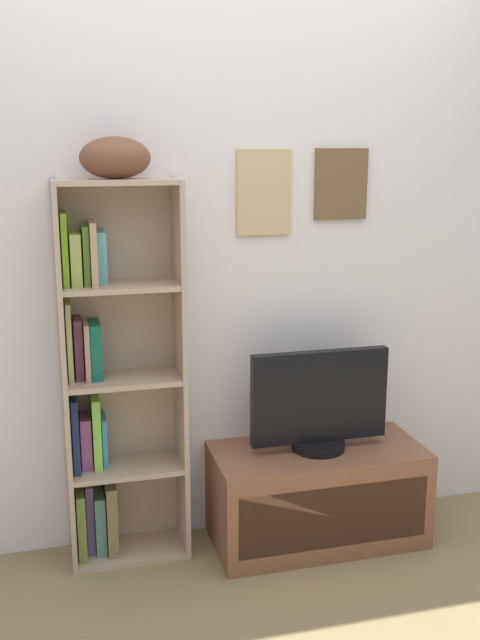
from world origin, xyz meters
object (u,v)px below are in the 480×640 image
at_px(television, 320,403).
at_px(football, 115,158).
at_px(tv_stand, 317,495).
at_px(bookshelf, 110,387).

bearing_deg(television, football, 173.42).
distance_m(tv_stand, television, 0.41).
bearing_deg(tv_stand, bookshelf, 171.91).
bearing_deg(television, tv_stand, -90.00).
bearing_deg(football, tv_stand, -6.66).
distance_m(football, tv_stand, 1.62).
height_order(football, tv_stand, football).
relative_size(bookshelf, football, 5.81).
bearing_deg(bookshelf, football, -26.93).
xyz_separation_m(bookshelf, tv_stand, (0.85, -0.12, -0.52)).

